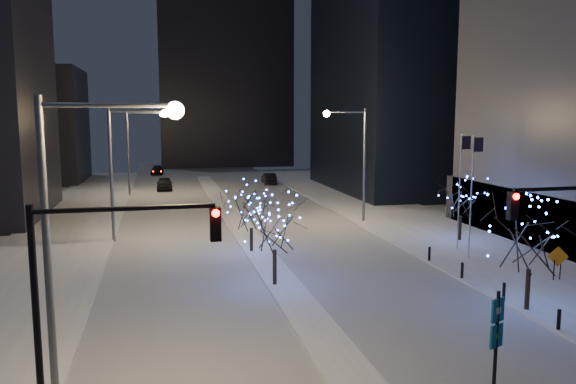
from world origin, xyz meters
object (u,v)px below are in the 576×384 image
object	(u,v)px
holiday_tree_plaza_far	(461,198)
wayfinding_sign	(497,330)
street_lamp_w_mid	(125,155)
car_far	(157,170)
holiday_tree_median_near	(275,225)
street_lamp_w_near	(81,210)
car_mid	(269,178)
traffic_signal_west	(94,281)
construction_sign	(558,260)
street_lamp_w_far	(137,140)
street_lamp_east	(355,150)
holiday_tree_median_far	(251,208)
holiday_tree_plaza_near	(531,236)
car_near	(164,184)

from	to	relation	value
holiday_tree_plaza_far	wayfinding_sign	world-z (taller)	holiday_tree_plaza_far
street_lamp_w_mid	car_far	world-z (taller)	street_lamp_w_mid
car_far	holiday_tree_median_near	world-z (taller)	holiday_tree_median_near
street_lamp_w_near	car_mid	bearing A→B (deg)	73.36
wayfinding_sign	traffic_signal_west	bearing A→B (deg)	157.04
car_far	street_lamp_w_near	bearing A→B (deg)	-87.46
car_far	construction_sign	distance (m)	68.95
traffic_signal_west	holiday_tree_plaza_far	distance (m)	31.75
car_mid	holiday_tree_median_near	bearing A→B (deg)	81.70
street_lamp_w_far	wayfinding_sign	world-z (taller)	street_lamp_w_far
car_far	holiday_tree_median_near	distance (m)	62.89
street_lamp_east	traffic_signal_west	bearing A→B (deg)	-121.69
holiday_tree_plaza_far	car_far	bearing A→B (deg)	111.96
street_lamp_w_far	street_lamp_east	xyz separation A→B (m)	(19.02, -22.00, -0.05)
holiday_tree_median_far	street_lamp_w_mid	bearing A→B (deg)	145.41
traffic_signal_west	holiday_tree_plaza_near	world-z (taller)	traffic_signal_west
street_lamp_w_far	street_lamp_east	world-z (taller)	same
car_near	holiday_tree_plaza_near	bearing A→B (deg)	-71.13
wayfinding_sign	construction_sign	bearing A→B (deg)	21.15
street_lamp_w_near	construction_sign	distance (m)	26.14
holiday_tree_plaza_far	holiday_tree_plaza_near	bearing A→B (deg)	-108.26
holiday_tree_plaza_far	construction_sign	world-z (taller)	holiday_tree_plaza_far
holiday_tree_median_near	holiday_tree_plaza_far	xyz separation A→B (m)	(15.77, 7.78, -0.14)
car_mid	holiday_tree_plaza_near	world-z (taller)	holiday_tree_plaza_near
street_lamp_east	holiday_tree_plaza_far	xyz separation A→B (m)	(5.19, -8.94, -3.12)
holiday_tree_median_far	holiday_tree_plaza_far	size ratio (longest dim) A/B	0.97
holiday_tree_median_near	holiday_tree_median_far	distance (m)	7.90
traffic_signal_west	construction_sign	distance (m)	26.13
street_lamp_east	holiday_tree_median_far	xyz separation A→B (m)	(-10.58, -8.82, -3.30)
holiday_tree_median_near	holiday_tree_plaza_far	distance (m)	17.59
car_near	holiday_tree_plaza_far	distance (m)	41.10
street_lamp_w_near	street_lamp_w_mid	bearing A→B (deg)	90.00
street_lamp_east	wayfinding_sign	distance (m)	30.83
car_mid	traffic_signal_west	bearing A→B (deg)	76.77
street_lamp_w_near	wayfinding_sign	size ratio (longest dim) A/B	2.83
street_lamp_east	holiday_tree_median_far	size ratio (longest dim) A/B	2.13
car_far	holiday_tree_median_far	distance (m)	55.03
street_lamp_east	car_near	bearing A→B (deg)	121.39
traffic_signal_west	car_far	xyz separation A→B (m)	(1.64, 75.80, -4.09)
street_lamp_east	construction_sign	world-z (taller)	street_lamp_east
traffic_signal_west	wayfinding_sign	distance (m)	13.14
street_lamp_w_far	holiday_tree_median_far	xyz separation A→B (m)	(8.44, -30.82, -3.35)
street_lamp_w_far	car_mid	bearing A→B (deg)	24.02
street_lamp_w_near	holiday_tree_median_near	bearing A→B (deg)	53.22
holiday_tree_median_near	wayfinding_sign	size ratio (longest dim) A/B	1.41
car_near	holiday_tree_median_near	world-z (taller)	holiday_tree_median_near
street_lamp_w_far	construction_sign	distance (m)	48.34
street_lamp_w_mid	traffic_signal_west	bearing A→B (deg)	-88.94
holiday_tree_plaza_near	street_lamp_w_far	bearing A→B (deg)	113.17
street_lamp_w_far	traffic_signal_west	size ratio (longest dim) A/B	1.43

